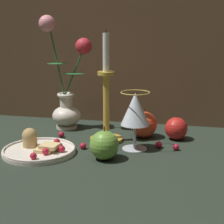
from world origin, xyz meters
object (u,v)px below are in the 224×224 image
Objects in this scene: apple_beside_vase at (104,145)px; apple_at_table_edge at (176,128)px; vase at (66,93)px; plate_with_pastries at (38,148)px; wine_glass at (135,111)px; apple_near_glass at (144,124)px; candlestick at (106,108)px.

apple_beside_vase is 1.10× the size of apple_at_table_edge.
vase is 0.28m from plate_with_pastries.
vase reaches higher than wine_glass.
apple_near_glass is (0.07, 0.22, 0.00)m from apple_beside_vase.
apple_beside_vase is 0.28m from apple_at_table_edge.
wine_glass is at bearing 19.55° from plate_with_pastries.
candlestick reaches higher than plate_with_pastries.
apple_near_glass reaches higher than apple_beside_vase.
wine_glass is at bearing -32.21° from vase.
vase reaches higher than candlestick.
vase is at bearing 146.78° from candlestick.
vase reaches higher than apple_near_glass.
plate_with_pastries is at bearing 177.44° from apple_beside_vase.
candlestick is 0.14m from apple_near_glass.
wine_glass reaches higher than apple_beside_vase.
wine_glass is 0.18m from apple_at_table_edge.
vase is 1.86× the size of plate_with_pastries.
wine_glass is 0.11m from candlestick.
candlestick is 3.72× the size of apple_beside_vase.
apple_beside_vase is (0.20, -0.26, -0.09)m from vase.
apple_near_glass is 0.10m from apple_at_table_edge.
candlestick is 0.23m from apple_at_table_edge.
apple_beside_vase is at bearing -2.56° from plate_with_pastries.
apple_near_glass reaches higher than plate_with_pastries.
plate_with_pastries is 0.24m from candlestick.
apple_near_glass is 1.16× the size of apple_at_table_edge.
wine_glass is 1.85× the size of apple_beside_vase.
apple_near_glass is at bearing 38.26° from plate_with_pastries.
apple_near_glass is at bearing 71.05° from apple_beside_vase.
apple_beside_vase is at bearing -129.00° from apple_at_table_edge.
apple_at_table_edge is (0.11, 0.12, -0.08)m from wine_glass.
apple_near_glass is (0.27, 0.21, 0.03)m from plate_with_pastries.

